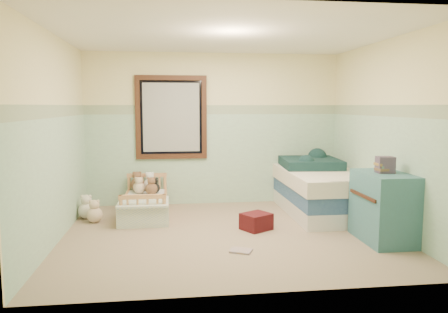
{
  "coord_description": "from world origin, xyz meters",
  "views": [
    {
      "loc": [
        -0.73,
        -5.35,
        1.64
      ],
      "look_at": [
        -0.01,
        0.35,
        0.96
      ],
      "focal_mm": 34.57,
      "sensor_mm": 36.0,
      "label": 1
    }
  ],
  "objects": [
    {
      "name": "plush_bed_tan",
      "position": [
        -1.21,
        1.33,
        0.37
      ],
      "size": [
        0.17,
        0.17,
        0.17
      ],
      "primitive_type": "sphere",
      "color": "beige",
      "rests_on": "toddler_mattress"
    },
    {
      "name": "twin_boxspring",
      "position": [
        1.55,
        0.96,
        0.33
      ],
      "size": [
        1.04,
        2.07,
        0.22
      ],
      "primitive_type": "cube",
      "color": "navy",
      "rests_on": "twin_bed_frame"
    },
    {
      "name": "window_frame",
      "position": [
        -0.7,
        1.76,
        1.45
      ],
      "size": [
        1.16,
        0.06,
        1.36
      ],
      "primitive_type": "cube",
      "color": "black",
      "rests_on": "wall_back"
    },
    {
      "name": "twin_mattress",
      "position": [
        1.55,
        0.96,
        0.55
      ],
      "size": [
        1.08,
        2.11,
        0.22
      ],
      "primitive_type": "cube",
      "color": "beige",
      "rests_on": "twin_boxspring"
    },
    {
      "name": "book_stack",
      "position": [
        1.83,
        -0.52,
        0.94
      ],
      "size": [
        0.21,
        0.17,
        0.2
      ],
      "primitive_type": "cube",
      "rotation": [
        0.0,
        0.0,
        -0.08
      ],
      "color": "brown",
      "rests_on": "dresser"
    },
    {
      "name": "extra_plush_1",
      "position": [
        -1.26,
        1.59,
        0.38
      ],
      "size": [
        0.2,
        0.2,
        0.2
      ],
      "primitive_type": "sphere",
      "color": "white",
      "rests_on": "toddler_mattress"
    },
    {
      "name": "plush_floor_cream",
      "position": [
        -1.95,
        1.0,
        0.12
      ],
      "size": [
        0.24,
        0.24,
        0.24
      ],
      "primitive_type": "sphere",
      "color": "silver",
      "rests_on": "floor"
    },
    {
      "name": "wall_back",
      "position": [
        0.0,
        1.8,
        1.25
      ],
      "size": [
        4.2,
        0.04,
        2.5
      ],
      "primitive_type": "cube",
      "color": "beige",
      "rests_on": "floor"
    },
    {
      "name": "wall_right",
      "position": [
        2.1,
        0.0,
        1.25
      ],
      "size": [
        0.04,
        3.6,
        2.5
      ],
      "primitive_type": "cube",
      "color": "beige",
      "rests_on": "floor"
    },
    {
      "name": "plush_bed_brown",
      "position": [
        -1.26,
        1.55,
        0.39
      ],
      "size": [
        0.21,
        0.21,
        0.21
      ],
      "primitive_type": "sphere",
      "color": "brown",
      "rests_on": "toddler_mattress"
    },
    {
      "name": "floor_book",
      "position": [
        0.05,
        -0.71,
        0.01
      ],
      "size": [
        0.29,
        0.26,
        0.02
      ],
      "primitive_type": "cube",
      "rotation": [
        0.0,
        0.0,
        -0.44
      ],
      "color": "orange",
      "rests_on": "floor"
    },
    {
      "name": "extra_plush_2",
      "position": [
        -1.02,
        1.21,
        0.38
      ],
      "size": [
        0.19,
        0.19,
        0.19
      ],
      "primitive_type": "sphere",
      "color": "brown",
      "rests_on": "toddler_mattress"
    },
    {
      "name": "teal_blanket",
      "position": [
        1.5,
        1.26,
        0.73
      ],
      "size": [
        0.95,
        1.0,
        0.14
      ],
      "primitive_type": "cube",
      "rotation": [
        0.0,
        0.0,
        -0.08
      ],
      "color": "black",
      "rests_on": "twin_mattress"
    },
    {
      "name": "dresser",
      "position": [
        1.83,
        -0.53,
        0.42
      ],
      "size": [
        0.52,
        0.84,
        0.84
      ],
      "primitive_type": "cube",
      "color": "#38656D",
      "rests_on": "floor"
    },
    {
      "name": "extra_plush_0",
      "position": [
        -1.23,
        1.42,
        0.37
      ],
      "size": [
        0.17,
        0.17,
        0.17
      ],
      "primitive_type": "sphere",
      "color": "beige",
      "rests_on": "toddler_mattress"
    },
    {
      "name": "red_pillow",
      "position": [
        0.4,
        0.14,
        0.11
      ],
      "size": [
        0.46,
        0.45,
        0.22
      ],
      "primitive_type": "cube",
      "rotation": [
        0.0,
        0.0,
        0.55
      ],
      "color": "maroon",
      "rests_on": "floor"
    },
    {
      "name": "border_strip",
      "position": [
        0.0,
        1.79,
        1.57
      ],
      "size": [
        4.2,
        0.01,
        0.15
      ],
      "primitive_type": "cube",
      "color": "#40634A",
      "rests_on": "wall_back"
    },
    {
      "name": "toddler_bed_frame",
      "position": [
        -1.11,
        1.05,
        0.08
      ],
      "size": [
        0.64,
        1.28,
        0.16
      ],
      "primitive_type": "cube",
      "color": "#AF7A4A",
      "rests_on": "floor"
    },
    {
      "name": "wainscot_mint",
      "position": [
        0.0,
        1.79,
        0.75
      ],
      "size": [
        4.2,
        0.01,
        1.5
      ],
      "primitive_type": "cube",
      "color": "#92B49D",
      "rests_on": "floor"
    },
    {
      "name": "wall_left",
      "position": [
        -2.1,
        0.0,
        1.25
      ],
      "size": [
        0.04,
        3.6,
        2.5
      ],
      "primitive_type": "cube",
      "color": "beige",
      "rests_on": "floor"
    },
    {
      "name": "ceiling",
      "position": [
        0.0,
        0.0,
        2.51
      ],
      "size": [
        4.2,
        3.6,
        0.02
      ],
      "primitive_type": "cube",
      "color": "white",
      "rests_on": "wall_back"
    },
    {
      "name": "plush_floor_tan",
      "position": [
        -1.8,
        0.77,
        0.11
      ],
      "size": [
        0.22,
        0.22,
        0.22
      ],
      "primitive_type": "sphere",
      "color": "beige",
      "rests_on": "floor"
    },
    {
      "name": "extra_plush_3",
      "position": [
        -1.25,
        1.6,
        0.37
      ],
      "size": [
        0.18,
        0.18,
        0.18
      ],
      "primitive_type": "sphere",
      "color": "beige",
      "rests_on": "toddler_mattress"
    },
    {
      "name": "patchwork_quilt",
      "position": [
        -1.11,
        0.65,
        0.3
      ],
      "size": [
        0.69,
        0.64,
        0.03
      ],
      "primitive_type": "cube",
      "color": "#819FCC",
      "rests_on": "toddler_mattress"
    },
    {
      "name": "floor",
      "position": [
        0.0,
        0.0,
        -0.01
      ],
      "size": [
        4.2,
        3.6,
        0.02
      ],
      "primitive_type": "cube",
      "color": "gray",
      "rests_on": "ground"
    },
    {
      "name": "plush_bed_dark",
      "position": [
        -0.98,
        1.33,
        0.37
      ],
      "size": [
        0.17,
        0.17,
        0.17
      ],
      "primitive_type": "sphere",
      "color": "black",
      "rests_on": "toddler_mattress"
    },
    {
      "name": "twin_bed_frame",
      "position": [
        1.55,
        0.96,
        0.11
      ],
      "size": [
        1.04,
        2.07,
        0.22
      ],
      "primitive_type": "cube",
      "color": "silver",
      "rests_on": "floor"
    },
    {
      "name": "toddler_mattress",
      "position": [
        -1.11,
        1.05,
        0.22
      ],
      "size": [
        0.58,
        1.22,
        0.12
      ],
      "primitive_type": "cube",
      "color": "white",
      "rests_on": "toddler_bed_frame"
    },
    {
      "name": "wall_front",
      "position": [
        0.0,
        -1.8,
        1.25
      ],
      "size": [
        4.2,
        0.04,
        2.5
      ],
      "primitive_type": "cube",
      "color": "beige",
      "rests_on": "floor"
    },
    {
      "name": "plush_bed_white",
      "position": [
        -1.06,
        1.55,
        0.39
      ],
      "size": [
        0.2,
        0.2,
        0.2
      ],
      "primitive_type": "sphere",
      "color": "white",
      "rests_on": "toddler_mattress"
    },
    {
      "name": "window_blinds",
      "position": [
        -0.7,
        1.77,
        1.45
      ],
      "size": [
        0.92,
        0.01,
        1.12
      ],
      "primitive_type": "cube",
      "color": "#BBBBBA",
      "rests_on": "window_frame"
    }
  ]
}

